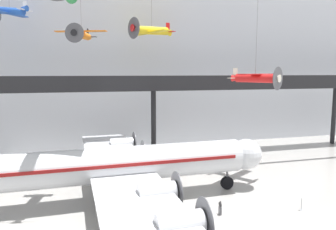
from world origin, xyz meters
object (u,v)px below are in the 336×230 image
Objects in this scene: airliner_silver_main at (111,166)px; suspended_plane_red_highwing at (255,78)px; stanchion_barrier at (301,207)px; suspended_plane_blue_trainer at (9,11)px; suspended_plane_yellow_lowwing at (152,31)px; info_sign_pedestal at (220,209)px; suspended_plane_orange_highwing at (82,34)px.

airliner_silver_main is 2.61× the size of suspended_plane_red_highwing.
suspended_plane_red_highwing is at bearing 10.29° from airliner_silver_main.
stanchion_barrier is (15.46, -6.06, -3.06)m from airliner_silver_main.
suspended_plane_blue_trainer reaches higher than suspended_plane_yellow_lowwing.
suspended_plane_red_highwing is 15.58m from info_sign_pedestal.
suspended_plane_orange_highwing is 30.73m from stanchion_barrier.
airliner_silver_main is 16.88m from stanchion_barrier.
info_sign_pedestal is at bearing 49.90° from suspended_plane_orange_highwing.
stanchion_barrier is (8.15, -21.96, -16.97)m from suspended_plane_yellow_lowwing.
suspended_plane_blue_trainer is at bearing 135.21° from info_sign_pedestal.
suspended_plane_blue_trainer is 34.88m from info_sign_pedestal.
suspended_plane_yellow_lowwing reaches higher than stanchion_barrier.
suspended_plane_red_highwing is 14.32m from stanchion_barrier.
suspended_plane_red_highwing is 1.73× the size of suspended_plane_yellow_lowwing.
airliner_silver_main is at bearing 153.20° from suspended_plane_blue_trainer.
info_sign_pedestal is (19.03, -22.37, -18.83)m from suspended_plane_blue_trainer.
suspended_plane_orange_highwing reaches higher than suspended_plane_red_highwing.
suspended_plane_blue_trainer reaches higher than airliner_silver_main.
stanchion_barrier is (26.08, -23.39, -18.96)m from suspended_plane_blue_trainer.
suspended_plane_yellow_lowwing is at bearing -152.85° from suspended_plane_blue_trainer.
suspended_plane_yellow_lowwing is 26.89m from info_sign_pedestal.
stanchion_barrier is (-0.63, -9.40, -10.79)m from suspended_plane_red_highwing.
suspended_plane_red_highwing is (16.09, 3.34, 7.73)m from airliner_silver_main.
suspended_plane_yellow_lowwing is at bearing 63.88° from airliner_silver_main.
suspended_plane_orange_highwing is 9.88m from suspended_plane_blue_trainer.
airliner_silver_main is 4.53× the size of suspended_plane_yellow_lowwing.
suspended_plane_blue_trainer is (-8.63, 3.77, 3.00)m from suspended_plane_orange_highwing.
suspended_plane_blue_trainer is (-26.71, 13.99, 8.17)m from suspended_plane_red_highwing.
info_sign_pedestal is (-7.05, 1.02, 0.13)m from stanchion_barrier.
airliner_silver_main is 18.16m from suspended_plane_red_highwing.
airliner_silver_main is 22.36m from suspended_plane_yellow_lowwing.
airliner_silver_main is 18.82m from suspended_plane_orange_highwing.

